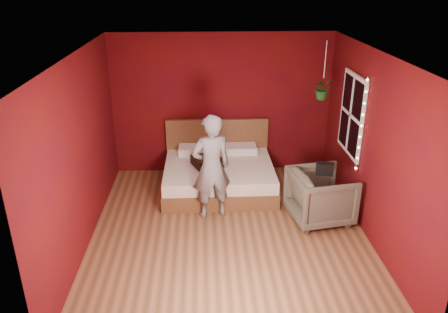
% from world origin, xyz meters
% --- Properties ---
extents(floor, '(4.50, 4.50, 0.00)m').
position_xyz_m(floor, '(0.00, 0.00, 0.00)').
color(floor, brown).
rests_on(floor, ground).
extents(room_walls, '(4.04, 4.54, 2.62)m').
position_xyz_m(room_walls, '(0.00, 0.00, 1.68)').
color(room_walls, '#5E0E09').
rests_on(room_walls, ground).
extents(window, '(0.05, 0.97, 1.27)m').
position_xyz_m(window, '(1.97, 0.90, 1.50)').
color(window, white).
rests_on(window, room_walls).
extents(fairy_lights, '(0.04, 0.04, 1.45)m').
position_xyz_m(fairy_lights, '(1.94, 0.37, 1.50)').
color(fairy_lights, silver).
rests_on(fairy_lights, room_walls).
extents(bed, '(1.90, 1.61, 1.04)m').
position_xyz_m(bed, '(-0.09, 1.48, 0.27)').
color(bed, brown).
rests_on(bed, ground).
extents(person, '(0.69, 0.55, 1.66)m').
position_xyz_m(person, '(-0.24, 0.50, 0.83)').
color(person, gray).
rests_on(person, ground).
extents(armchair, '(1.02, 1.00, 0.80)m').
position_xyz_m(armchair, '(1.42, 0.30, 0.40)').
color(armchair, '#635E4E').
rests_on(armchair, ground).
extents(handbag, '(0.27, 0.18, 0.18)m').
position_xyz_m(handbag, '(1.42, 0.23, 0.89)').
color(handbag, black).
rests_on(handbag, armchair).
extents(throw_pillow, '(0.58, 0.58, 0.16)m').
position_xyz_m(throw_pillow, '(-0.29, 1.36, 0.55)').
color(throw_pillow, black).
rests_on(throw_pillow, bed).
extents(hanging_plant, '(0.32, 0.29, 0.91)m').
position_xyz_m(hanging_plant, '(1.54, 1.13, 1.86)').
color(hanging_plant, silver).
rests_on(hanging_plant, room_walls).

